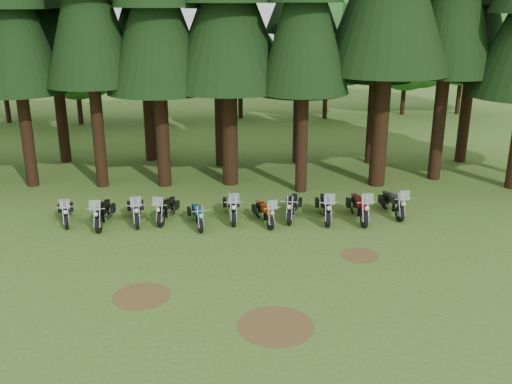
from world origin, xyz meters
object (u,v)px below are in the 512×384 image
(motorcycle_4, at_px, (197,216))
(motorcycle_8, at_px, (325,208))
(motorcycle_1, at_px, (103,214))
(motorcycle_0, at_px, (66,212))
(motorcycle_6, at_px, (264,213))
(motorcycle_5, at_px, (232,208))
(motorcycle_9, at_px, (359,208))
(motorcycle_7, at_px, (292,207))
(motorcycle_10, at_px, (393,204))
(motorcycle_2, at_px, (136,211))
(motorcycle_3, at_px, (167,210))

(motorcycle_4, xyz_separation_m, motorcycle_8, (5.34, 0.36, 0.08))
(motorcycle_1, relative_size, motorcycle_4, 1.13)
(motorcycle_0, height_order, motorcycle_6, motorcycle_0)
(motorcycle_4, bearing_deg, motorcycle_5, 14.51)
(motorcycle_4, xyz_separation_m, motorcycle_5, (1.44, 0.69, 0.08))
(motorcycle_9, bearing_deg, motorcycle_7, 170.24)
(motorcycle_1, xyz_separation_m, motorcycle_4, (3.84, -0.35, -0.06))
(motorcycle_10, bearing_deg, motorcycle_0, 173.94)
(motorcycle_4, bearing_deg, motorcycle_1, 163.68)
(motorcycle_0, height_order, motorcycle_9, motorcycle_9)
(motorcycle_6, bearing_deg, motorcycle_5, 141.83)
(motorcycle_8, bearing_deg, motorcycle_1, -176.08)
(motorcycle_0, height_order, motorcycle_1, motorcycle_1)
(motorcycle_6, distance_m, motorcycle_7, 1.34)
(motorcycle_0, xyz_separation_m, motorcycle_4, (5.43, -0.75, -0.02))
(motorcycle_0, height_order, motorcycle_5, motorcycle_5)
(motorcycle_1, relative_size, motorcycle_9, 0.94)
(motorcycle_2, height_order, motorcycle_5, motorcycle_5)
(motorcycle_0, distance_m, motorcycle_10, 13.75)
(motorcycle_2, relative_size, motorcycle_5, 0.97)
(motorcycle_5, bearing_deg, motorcycle_9, -7.25)
(motorcycle_5, relative_size, motorcycle_8, 1.00)
(motorcycle_4, bearing_deg, motorcycle_7, -1.89)
(motorcycle_9, bearing_deg, motorcycle_10, 16.78)
(motorcycle_1, height_order, motorcycle_3, motorcycle_1)
(motorcycle_2, height_order, motorcycle_6, motorcycle_2)
(motorcycle_1, bearing_deg, motorcycle_5, 6.45)
(motorcycle_3, bearing_deg, motorcycle_10, 13.54)
(motorcycle_2, bearing_deg, motorcycle_6, -15.29)
(motorcycle_7, distance_m, motorcycle_10, 4.34)
(motorcycle_2, distance_m, motorcycle_10, 10.87)
(motorcycle_2, relative_size, motorcycle_7, 1.05)
(motorcycle_5, xyz_separation_m, motorcycle_7, (2.54, -0.04, -0.04))
(motorcycle_2, bearing_deg, motorcycle_5, -8.75)
(motorcycle_3, distance_m, motorcycle_5, 2.74)
(motorcycle_3, height_order, motorcycle_4, motorcycle_3)
(motorcycle_7, distance_m, motorcycle_9, 2.79)
(motorcycle_10, bearing_deg, motorcycle_2, 174.51)
(motorcycle_3, bearing_deg, motorcycle_4, -15.63)
(motorcycle_1, bearing_deg, motorcycle_4, -2.45)
(motorcycle_0, relative_size, motorcycle_4, 1.03)
(motorcycle_4, relative_size, motorcycle_8, 0.85)
(motorcycle_1, bearing_deg, motorcycle_10, 4.37)
(motorcycle_2, distance_m, motorcycle_4, 2.63)
(motorcycle_0, height_order, motorcycle_2, motorcycle_2)
(motorcycle_2, distance_m, motorcycle_5, 3.99)
(motorcycle_5, relative_size, motorcycle_10, 1.04)
(motorcycle_2, bearing_deg, motorcycle_9, -12.25)
(motorcycle_6, distance_m, motorcycle_9, 3.98)
(motorcycle_6, height_order, motorcycle_9, motorcycle_9)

